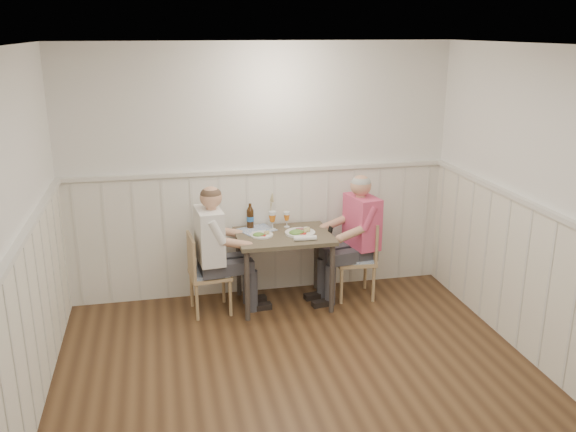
% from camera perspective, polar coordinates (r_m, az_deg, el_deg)
% --- Properties ---
extents(ground_plane, '(4.50, 4.50, 0.00)m').
position_cam_1_polar(ground_plane, '(4.76, 2.44, -17.59)').
color(ground_plane, '#422A18').
extents(room_shell, '(4.04, 4.54, 2.60)m').
position_cam_1_polar(room_shell, '(4.09, 2.70, 0.18)').
color(room_shell, white).
rests_on(room_shell, ground).
extents(wainscot, '(4.00, 4.49, 1.34)m').
position_cam_1_polar(wainscot, '(5.00, 0.54, -6.68)').
color(wainscot, white).
rests_on(wainscot, ground).
extents(dining_table, '(0.94, 0.70, 0.75)m').
position_cam_1_polar(dining_table, '(6.10, -0.40, -2.60)').
color(dining_table, brown).
rests_on(dining_table, ground).
extents(chair_right, '(0.42, 0.42, 0.84)m').
position_cam_1_polar(chair_right, '(6.38, 6.69, -3.68)').
color(chair_right, tan).
rests_on(chair_right, ground).
extents(chair_left, '(0.42, 0.42, 0.81)m').
position_cam_1_polar(chair_left, '(6.04, -7.80, -5.09)').
color(chair_left, tan).
rests_on(chair_left, ground).
extents(man_in_pink, '(0.67, 0.47, 1.33)m').
position_cam_1_polar(man_in_pink, '(6.35, 6.53, -2.79)').
color(man_in_pink, '#3F3F47').
rests_on(man_in_pink, ground).
extents(diner_cream, '(0.64, 0.44, 1.31)m').
position_cam_1_polar(diner_cream, '(5.99, -6.89, -4.11)').
color(diner_cream, '#3F3F47').
rests_on(diner_cream, ground).
extents(plate_man, '(0.30, 0.30, 0.08)m').
position_cam_1_polar(plate_man, '(6.06, 1.07, -1.48)').
color(plate_man, white).
rests_on(plate_man, dining_table).
extents(plate_diner, '(0.23, 0.23, 0.06)m').
position_cam_1_polar(plate_diner, '(6.01, -2.59, -1.72)').
color(plate_diner, white).
rests_on(plate_diner, dining_table).
extents(beer_glass_a, '(0.07, 0.07, 0.16)m').
position_cam_1_polar(beer_glass_a, '(6.25, -0.12, -0.08)').
color(beer_glass_a, silver).
rests_on(beer_glass_a, dining_table).
extents(beer_glass_b, '(0.08, 0.08, 0.19)m').
position_cam_1_polar(beer_glass_b, '(6.16, -1.47, -0.14)').
color(beer_glass_b, silver).
rests_on(beer_glass_b, dining_table).
extents(beer_bottle, '(0.07, 0.07, 0.26)m').
position_cam_1_polar(beer_bottle, '(6.23, -3.55, -0.11)').
color(beer_bottle, '#321D0C').
rests_on(beer_bottle, dining_table).
extents(rolled_napkin, '(0.22, 0.06, 0.05)m').
position_cam_1_polar(rolled_napkin, '(5.88, 1.62, -2.09)').
color(rolled_napkin, white).
rests_on(rolled_napkin, dining_table).
extents(grass_vase, '(0.04, 0.04, 0.37)m').
position_cam_1_polar(grass_vase, '(6.26, -1.72, 0.48)').
color(grass_vase, silver).
rests_on(grass_vase, dining_table).
extents(gingham_mat, '(0.41, 0.38, 0.01)m').
position_cam_1_polar(gingham_mat, '(6.20, -2.94, -1.28)').
color(gingham_mat, '#4266A1').
rests_on(gingham_mat, dining_table).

